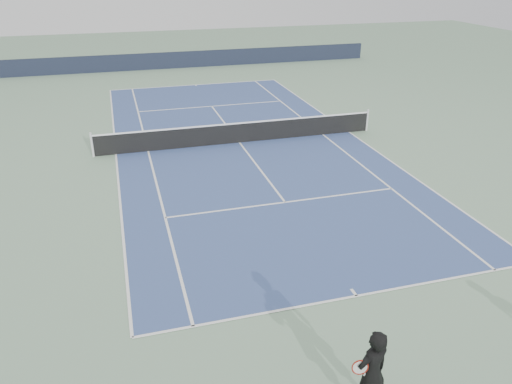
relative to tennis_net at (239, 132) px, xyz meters
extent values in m
plane|color=gray|center=(0.00, 0.00, -0.50)|extent=(80.00, 80.00, 0.00)
cube|color=#364B80|center=(0.00, 0.00, -0.50)|extent=(10.97, 23.77, 0.01)
cylinder|color=silver|center=(-6.40, 0.00, 0.03)|extent=(0.10, 0.10, 1.07)
cylinder|color=silver|center=(6.40, 0.00, 0.03)|extent=(0.10, 0.10, 1.07)
cube|color=black|center=(0.00, 0.00, -0.04)|extent=(12.80, 0.03, 0.90)
cube|color=white|center=(0.00, 0.00, 0.43)|extent=(12.80, 0.04, 0.06)
cube|color=black|center=(0.00, 17.88, 0.10)|extent=(30.00, 0.25, 1.20)
imported|color=black|center=(-1.37, -15.08, 0.42)|extent=(0.80, 0.65, 1.85)
torus|color=maroon|center=(-1.65, -15.13, 0.68)|extent=(0.34, 0.18, 0.36)
cylinder|color=white|center=(-1.65, -15.13, 0.68)|extent=(0.29, 0.14, 0.32)
cylinder|color=white|center=(-1.53, -15.10, 0.42)|extent=(0.08, 0.13, 0.27)
camera|label=1|loc=(-5.21, -20.95, 7.16)|focal=35.00mm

